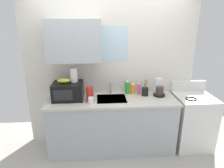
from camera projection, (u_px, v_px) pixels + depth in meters
kitchen_wall_assembly at (104, 67)px, 3.21m from camera, size 2.80×0.42×2.50m
counter_unit at (112, 124)px, 3.21m from camera, size 2.03×0.63×0.90m
sink_faucet at (111, 88)px, 3.26m from camera, size 0.03×0.03×0.19m
stove_range at (192, 121)px, 3.31m from camera, size 0.60×0.60×1.08m
microwave at (68, 91)px, 3.02m from camera, size 0.46×0.35×0.27m
banana_bunch at (64, 81)px, 2.96m from camera, size 0.20×0.11×0.07m
paper_towel_roll at (74, 75)px, 3.00m from camera, size 0.11×0.11×0.22m
coffee_maker at (159, 89)px, 3.19m from camera, size 0.19×0.21×0.28m
dish_soap_bottle_green at (127, 87)px, 3.26m from camera, size 0.07×0.07×0.24m
dish_soap_bottle_orange at (133, 88)px, 3.26m from camera, size 0.07×0.07×0.20m
dish_soap_bottle_pink at (139, 88)px, 3.25m from camera, size 0.06×0.06×0.21m
cereal_canister at (90, 94)px, 2.96m from camera, size 0.10×0.10×0.23m
mug_white at (91, 100)px, 2.89m from camera, size 0.08×0.08×0.09m
utensil_crock at (145, 91)px, 3.20m from camera, size 0.11×0.11×0.29m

